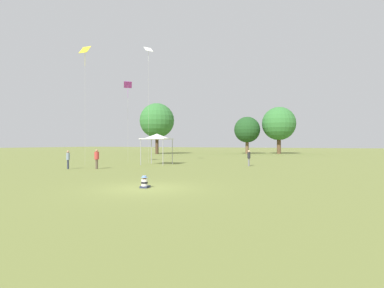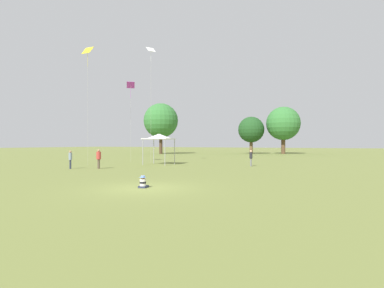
{
  "view_description": "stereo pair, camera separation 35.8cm",
  "coord_description": "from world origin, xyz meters",
  "views": [
    {
      "loc": [
        8.45,
        -12.2,
        2.2
      ],
      "look_at": [
        -0.04,
        5.23,
        2.17
      ],
      "focal_mm": 28.0,
      "sensor_mm": 36.0,
      "label": 1
    },
    {
      "loc": [
        8.77,
        -12.04,
        2.2
      ],
      "look_at": [
        -0.04,
        5.23,
        2.17
      ],
      "focal_mm": 28.0,
      "sensor_mm": 36.0,
      "label": 2
    }
  ],
  "objects": [
    {
      "name": "person_standing_0",
      "position": [
        -10.38,
        7.51,
        1.0
      ],
      "size": [
        0.46,
        0.46,
        1.7
      ],
      "rotation": [
        0.0,
        0.0,
        1.36
      ],
      "color": "brown",
      "rests_on": "ground"
    },
    {
      "name": "canopy_tent",
      "position": [
        -8.54,
        14.28,
        2.92
      ],
      "size": [
        3.09,
        3.09,
        3.23
      ],
      "rotation": [
        0.0,
        0.0,
        0.13
      ],
      "color": "white",
      "rests_on": "ground"
    },
    {
      "name": "kite_1",
      "position": [
        -10.73,
        15.93,
        12.27
      ],
      "size": [
        1.06,
        1.13,
        13.13
      ],
      "rotation": [
        0.0,
        0.0,
        0.25
      ],
      "color": "white",
      "rests_on": "ground"
    },
    {
      "name": "person_standing_1",
      "position": [
        0.67,
        16.44,
        0.93
      ],
      "size": [
        0.39,
        0.39,
        1.55
      ],
      "rotation": [
        0.0,
        0.0,
        2.0
      ],
      "color": "slate",
      "rests_on": "ground"
    },
    {
      "name": "distant_tree_2",
      "position": [
        -9.34,
        51.79,
        5.22
      ],
      "size": [
        5.63,
        5.63,
        8.07
      ],
      "color": "brown",
      "rests_on": "ground"
    },
    {
      "name": "person_standing_3",
      "position": [
        -12.52,
        6.34,
        0.97
      ],
      "size": [
        0.4,
        0.4,
        1.6
      ],
      "rotation": [
        0.0,
        0.0,
        4.12
      ],
      "color": "#282D42",
      "rests_on": "ground"
    },
    {
      "name": "distant_tree_0",
      "position": [
        -2.94,
        53.99,
        6.5
      ],
      "size": [
        7.17,
        7.17,
        10.12
      ],
      "color": "brown",
      "rests_on": "ground"
    },
    {
      "name": "kite_3",
      "position": [
        -14.9,
        10.58,
        11.47
      ],
      "size": [
        1.09,
        0.75,
        12.26
      ],
      "rotation": [
        0.0,
        0.0,
        5.57
      ],
      "color": "yellow",
      "rests_on": "ground"
    },
    {
      "name": "distant_tree_1",
      "position": [
        -26.07,
        41.61,
        7.09
      ],
      "size": [
        7.32,
        7.32,
        10.77
      ],
      "color": "#473323",
      "rests_on": "ground"
    },
    {
      "name": "ground_plane",
      "position": [
        0.0,
        0.0,
        0.0
      ],
      "size": [
        300.0,
        300.0,
        0.0
      ],
      "primitive_type": "plane",
      "color": "olive"
    },
    {
      "name": "seated_toddler",
      "position": [
        -0.15,
        0.08,
        0.26
      ],
      "size": [
        0.46,
        0.54,
        0.62
      ],
      "rotation": [
        0.0,
        0.0,
        0.17
      ],
      "color": "#282D47",
      "rests_on": "ground"
    },
    {
      "name": "kite_2",
      "position": [
        -14.31,
        16.82,
        9.0
      ],
      "size": [
        1.16,
        1.12,
        9.63
      ],
      "rotation": [
        0.0,
        0.0,
        3.04
      ],
      "color": "#B738C6",
      "rests_on": "ground"
    }
  ]
}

